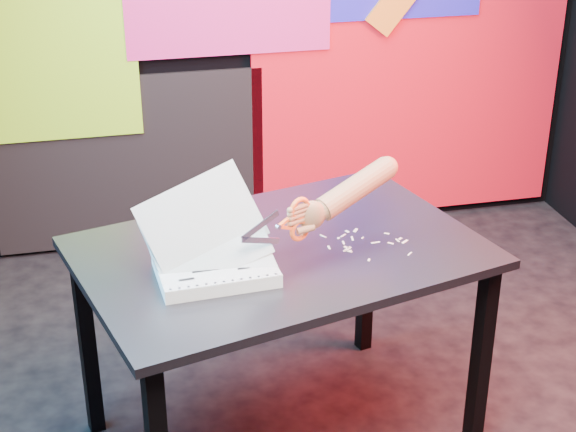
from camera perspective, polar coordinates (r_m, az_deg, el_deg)
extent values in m
cube|color=black|center=(3.36, 5.25, -11.89)|extent=(3.00, 3.00, 0.01)
cube|color=red|center=(4.44, 7.95, 9.80)|extent=(1.60, 0.02, 1.60)
cube|color=#94E420|center=(4.09, -15.18, 11.43)|extent=(0.75, 0.02, 1.00)
cube|color=black|center=(4.30, -10.21, 3.45)|extent=(1.30, 0.02, 0.85)
cube|color=black|center=(3.09, -12.85, -8.01)|extent=(0.06, 0.06, 0.72)
cube|color=black|center=(3.00, 12.35, -9.15)|extent=(0.06, 0.06, 0.72)
cube|color=black|center=(3.47, 5.07, -3.44)|extent=(0.06, 0.06, 0.72)
cube|color=#36373E|center=(2.78, -0.49, -2.38)|extent=(1.40, 1.11, 0.03)
cube|color=silver|center=(2.62, -4.71, -3.47)|extent=(0.36, 0.27, 0.04)
cube|color=white|center=(2.61, -4.72, -3.07)|extent=(0.36, 0.27, 0.00)
cube|color=white|center=(2.60, -4.73, -2.98)|extent=(0.35, 0.26, 0.10)
cube|color=white|center=(2.61, -5.01, -2.38)|extent=(0.37, 0.25, 0.18)
cube|color=white|center=(2.60, -5.32, -1.34)|extent=(0.39, 0.22, 0.25)
cube|color=white|center=(2.59, -5.62, -0.32)|extent=(0.40, 0.19, 0.30)
cylinder|color=black|center=(2.49, -7.61, -4.72)|extent=(0.01, 0.01, 0.00)
cylinder|color=black|center=(2.49, -7.03, -4.64)|extent=(0.01, 0.01, 0.00)
cylinder|color=black|center=(2.49, -6.45, -4.56)|extent=(0.01, 0.01, 0.00)
cylinder|color=black|center=(2.50, -5.88, -4.48)|extent=(0.01, 0.01, 0.00)
cylinder|color=black|center=(2.50, -5.30, -4.41)|extent=(0.01, 0.01, 0.00)
cylinder|color=black|center=(2.50, -4.73, -4.33)|extent=(0.01, 0.01, 0.00)
cylinder|color=black|center=(2.51, -4.16, -4.25)|extent=(0.01, 0.01, 0.00)
cylinder|color=black|center=(2.51, -3.59, -4.17)|extent=(0.01, 0.01, 0.00)
cylinder|color=black|center=(2.52, -3.03, -4.09)|extent=(0.01, 0.01, 0.00)
cylinder|color=black|center=(2.52, -2.47, -4.01)|extent=(0.01, 0.01, 0.00)
cylinder|color=black|center=(2.53, -1.91, -3.93)|extent=(0.01, 0.01, 0.00)
cylinder|color=black|center=(2.53, -1.35, -3.85)|extent=(0.01, 0.01, 0.00)
cylinder|color=black|center=(2.54, -0.79, -3.77)|extent=(0.01, 0.01, 0.00)
cylinder|color=black|center=(2.68, -8.44, -2.36)|extent=(0.01, 0.01, 0.00)
cylinder|color=black|center=(2.69, -7.90, -2.29)|extent=(0.01, 0.01, 0.00)
cylinder|color=black|center=(2.69, -7.37, -2.22)|extent=(0.01, 0.01, 0.00)
cylinder|color=black|center=(2.69, -6.83, -2.15)|extent=(0.01, 0.01, 0.00)
cylinder|color=black|center=(2.70, -6.30, -2.08)|extent=(0.01, 0.01, 0.00)
cylinder|color=black|center=(2.70, -5.77, -2.01)|extent=(0.01, 0.01, 0.00)
cylinder|color=black|center=(2.71, -5.24, -1.94)|extent=(0.01, 0.01, 0.00)
cylinder|color=black|center=(2.71, -4.71, -1.87)|extent=(0.01, 0.01, 0.00)
cylinder|color=black|center=(2.71, -4.19, -1.80)|extent=(0.01, 0.01, 0.00)
cylinder|color=black|center=(2.72, -3.66, -1.73)|extent=(0.01, 0.01, 0.00)
cylinder|color=black|center=(2.72, -3.14, -1.66)|extent=(0.01, 0.01, 0.00)
cylinder|color=black|center=(2.73, -2.62, -1.59)|extent=(0.01, 0.01, 0.00)
cylinder|color=black|center=(2.73, -2.11, -1.52)|extent=(0.01, 0.01, 0.00)
cube|color=black|center=(2.63, -6.66, -2.83)|extent=(0.06, 0.02, 0.00)
cube|color=black|center=(2.63, -4.47, -2.72)|extent=(0.05, 0.01, 0.00)
cube|color=black|center=(2.57, -5.33, -3.52)|extent=(0.08, 0.02, 0.00)
cube|color=black|center=(2.57, -2.90, -3.38)|extent=(0.04, 0.01, 0.00)
cube|color=black|center=(2.53, -6.57, -4.09)|extent=(0.05, 0.01, 0.00)
cube|color=silver|center=(2.55, -1.81, -0.64)|extent=(0.13, 0.06, 0.06)
cube|color=silver|center=(2.57, -1.79, -1.58)|extent=(0.13, 0.06, 0.06)
cylinder|color=silver|center=(2.59, -0.63, -0.70)|extent=(0.02, 0.02, 0.01)
cube|color=#F8531C|center=(2.61, -0.21, -0.74)|extent=(0.05, 0.03, 0.03)
cube|color=#F8531C|center=(2.60, -0.21, -0.36)|extent=(0.05, 0.03, 0.03)
torus|color=#F8531C|center=(2.62, 0.76, 0.48)|extent=(0.07, 0.05, 0.07)
torus|color=#F8531C|center=(2.65, 0.76, -0.90)|extent=(0.07, 0.05, 0.07)
ellipsoid|color=#9B5933|center=(2.67, 1.53, 0.06)|extent=(0.09, 0.05, 0.09)
cylinder|color=#9B5933|center=(2.64, 0.76, -0.29)|extent=(0.07, 0.05, 0.02)
cylinder|color=#9B5933|center=(2.63, 0.76, 0.04)|extent=(0.07, 0.04, 0.02)
cylinder|color=#9B5933|center=(2.63, 0.76, 0.33)|extent=(0.06, 0.04, 0.02)
cylinder|color=#9B5933|center=(2.62, 0.77, 0.59)|extent=(0.06, 0.04, 0.02)
cylinder|color=#9B5933|center=(2.65, 1.14, -0.86)|extent=(0.06, 0.03, 0.03)
cylinder|color=#9B5933|center=(2.69, 2.26, 0.39)|extent=(0.07, 0.08, 0.06)
cylinder|color=#9B5933|center=(2.76, 4.39, 1.81)|extent=(0.29, 0.19, 0.15)
sphere|color=#9B5933|center=(2.83, 6.42, 3.15)|extent=(0.07, 0.07, 0.07)
cube|color=beige|center=(2.76, 3.86, -2.25)|extent=(0.03, 0.01, 0.00)
cube|color=beige|center=(2.78, 2.67, -2.04)|extent=(0.01, 0.02, 0.00)
cube|color=beige|center=(2.86, 3.59, -1.26)|extent=(0.02, 0.02, 0.00)
cube|color=beige|center=(2.84, 7.56, -1.65)|extent=(0.03, 0.02, 0.00)
cube|color=beige|center=(2.84, 7.09, -1.57)|extent=(0.01, 0.02, 0.00)
cube|color=beige|center=(2.88, 3.85, -1.00)|extent=(0.01, 0.02, 0.00)
cube|color=beige|center=(2.85, 7.26, -1.46)|extent=(0.02, 0.02, 0.00)
cube|color=beige|center=(2.82, 6.65, -1.76)|extent=(0.02, 0.02, 0.00)
cube|color=beige|center=(2.77, 3.91, -2.11)|extent=(0.03, 0.02, 0.00)
cube|color=beige|center=(2.84, 3.28, -1.43)|extent=(0.01, 0.01, 0.00)
cube|color=beige|center=(2.76, 3.92, -2.28)|extent=(0.02, 0.02, 0.00)
cube|color=beige|center=(2.84, 4.85, -1.41)|extent=(0.01, 0.01, 0.00)
cube|color=beige|center=(2.76, 7.87, -2.43)|extent=(0.02, 0.02, 0.00)
cube|color=beige|center=(2.81, 3.60, -1.73)|extent=(0.01, 0.02, 0.00)
cube|color=beige|center=(2.89, 4.39, -0.92)|extent=(0.02, 0.03, 0.00)
cube|color=beige|center=(2.71, 5.26, -2.84)|extent=(0.01, 0.02, 0.00)
cube|color=beige|center=(2.88, 6.40, -1.13)|extent=(0.02, 0.01, 0.00)
cube|color=beige|center=(2.85, 2.28, -1.31)|extent=(0.02, 0.03, 0.00)
cube|color=beige|center=(2.78, 3.79, -2.04)|extent=(0.02, 0.02, 0.00)
cube|color=beige|center=(2.82, 5.68, -1.72)|extent=(0.03, 0.01, 0.00)
cube|color=beige|center=(2.84, 4.18, -1.45)|extent=(0.01, 0.03, 0.00)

